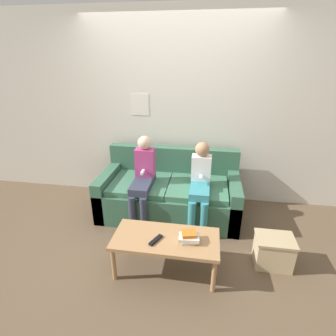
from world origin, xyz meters
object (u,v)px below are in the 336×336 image
Objects in this scene: coffee_table at (166,241)px; person_right at (200,182)px; person_left at (143,176)px; storage_box at (273,251)px; tv_remote at (156,240)px; couch at (170,194)px.

person_right reaches higher than coffee_table.
person_right is at bearing -0.46° from person_left.
person_right is (0.28, 0.86, 0.24)m from coffee_table.
person_right is 2.78× the size of storage_box.
tv_remote is 1.22m from storage_box.
tv_remote is (-0.09, -0.06, 0.06)m from coffee_table.
person_right reaches higher than couch.
couch is 10.66× the size of tv_remote.
coffee_table is 1.12m from storage_box.
coffee_table is at bearing 63.22° from tv_remote.
couch is 1.66× the size of person_left.
storage_box is (1.20, -0.82, -0.11)m from couch.
person_left reaches higher than person_right.
person_left is (-0.43, 0.86, 0.26)m from coffee_table.
coffee_table is 2.71× the size of storage_box.
couch is 1.78× the size of coffee_table.
coffee_table is 0.97× the size of person_right.
tv_remote reaches higher than storage_box.
person_left reaches higher than coffee_table.
person_left is 6.43× the size of tv_remote.
storage_box is (1.16, 0.31, -0.24)m from tv_remote.
tv_remote is at bearing -111.67° from person_right.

